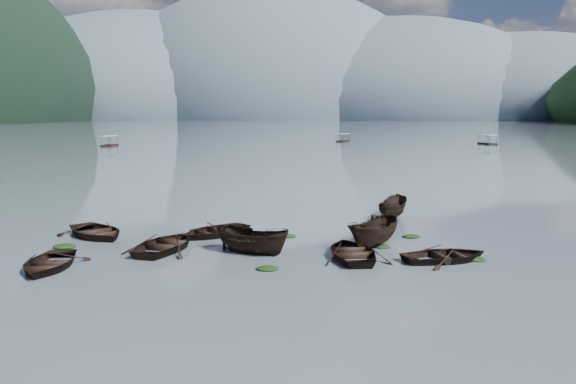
{
  "coord_description": "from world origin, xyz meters",
  "views": [
    {
      "loc": [
        1.24,
        -23.15,
        6.85
      ],
      "look_at": [
        0.0,
        12.0,
        2.0
      ],
      "focal_mm": 35.0,
      "sensor_mm": 36.0,
      "label": 1
    }
  ],
  "objects_px": {
    "rowboat_3": "(352,257)",
    "pontoon_left": "(110,146)",
    "pontoon_centre": "(343,142)",
    "rowboat_0": "(49,268)"
  },
  "relations": [
    {
      "from": "rowboat_3",
      "to": "pontoon_left",
      "type": "relative_size",
      "value": 0.78
    },
    {
      "from": "rowboat_3",
      "to": "rowboat_0",
      "type": "bearing_deg",
      "value": 3.07
    },
    {
      "from": "rowboat_0",
      "to": "pontoon_centre",
      "type": "distance_m",
      "value": 122.92
    },
    {
      "from": "pontoon_left",
      "to": "pontoon_centre",
      "type": "distance_m",
      "value": 57.58
    },
    {
      "from": "rowboat_3",
      "to": "pontoon_left",
      "type": "bearing_deg",
      "value": -71.45
    },
    {
      "from": "rowboat_3",
      "to": "pontoon_centre",
      "type": "height_order",
      "value": "pontoon_centre"
    },
    {
      "from": "rowboat_3",
      "to": "pontoon_left",
      "type": "distance_m",
      "value": 105.77
    },
    {
      "from": "pontoon_left",
      "to": "rowboat_0",
      "type": "bearing_deg",
      "value": -73.92
    },
    {
      "from": "pontoon_left",
      "to": "pontoon_centre",
      "type": "height_order",
      "value": "pontoon_left"
    },
    {
      "from": "pontoon_left",
      "to": "pontoon_centre",
      "type": "bearing_deg",
      "value": 21.9
    }
  ]
}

